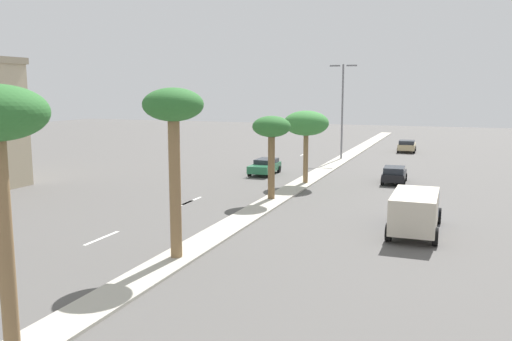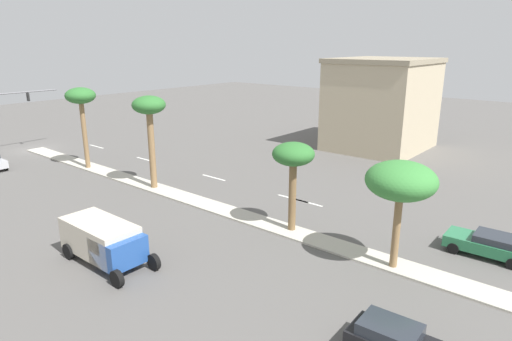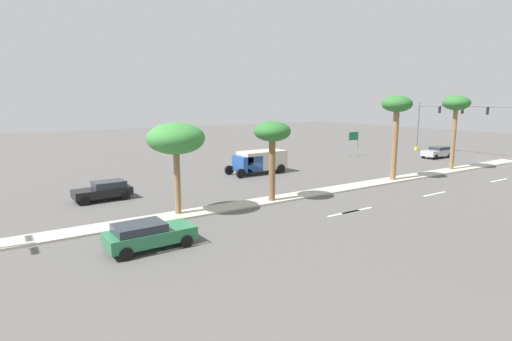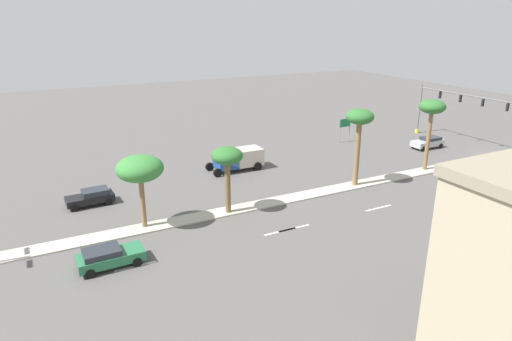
{
  "view_description": "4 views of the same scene",
  "coord_description": "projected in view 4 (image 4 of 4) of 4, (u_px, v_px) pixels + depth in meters",
  "views": [
    {
      "loc": [
        11.45,
        1.3,
        7.52
      ],
      "look_at": [
        0.06,
        31.41,
        2.62
      ],
      "focal_mm": 37.21,
      "sensor_mm": 36.0,
      "label": 1
    },
    {
      "loc": [
        21.21,
        49.99,
        11.6
      ],
      "look_at": [
        0.07,
        32.46,
        3.6
      ],
      "focal_mm": 30.87,
      "sensor_mm": 36.0,
      "label": 2
    },
    {
      "loc": [
        -23.3,
        51.69,
        7.28
      ],
      "look_at": [
        2.17,
        34.95,
        1.92
      ],
      "focal_mm": 28.37,
      "sensor_mm": 36.0,
      "label": 3
    },
    {
      "loc": [
        -32.41,
        49.12,
        15.83
      ],
      "look_at": [
        0.63,
        32.08,
        3.06
      ],
      "focal_mm": 31.71,
      "sensor_mm": 36.0,
      "label": 4
    }
  ],
  "objects": [
    {
      "name": "ground_plane",
      "position": [
        201.0,
        217.0,
        37.41
      ],
      "size": [
        160.0,
        160.0,
        0.0
      ],
      "primitive_type": "plane",
      "color": "#565451"
    },
    {
      "name": "median_curb",
      "position": [
        62.0,
        245.0,
        32.75
      ],
      "size": [
        1.8,
        96.52,
        0.12
      ],
      "primitive_type": "cube",
      "color": "#B7B2A3",
      "rests_on": "ground"
    },
    {
      "name": "lane_stripe_right",
      "position": [
        458.0,
        189.0,
        43.53
      ],
      "size": [
        0.2,
        2.8,
        0.01
      ],
      "primitive_type": "cube",
      "color": "silver",
      "rests_on": "ground"
    },
    {
      "name": "lane_stripe_outboard",
      "position": [
        379.0,
        208.0,
        39.23
      ],
      "size": [
        0.2,
        2.8,
        0.01
      ],
      "primitive_type": "cube",
      "color": "silver",
      "rests_on": "ground"
    },
    {
      "name": "lane_stripe_front",
      "position": [
        294.0,
        228.0,
        35.49
      ],
      "size": [
        0.2,
        2.8,
        0.01
      ],
      "primitive_type": "cube",
      "color": "silver",
      "rests_on": "ground"
    },
    {
      "name": "lane_stripe_left",
      "position": [
        280.0,
        231.0,
        34.95
      ],
      "size": [
        0.2,
        2.8,
        0.01
      ],
      "primitive_type": "cube",
      "color": "silver",
      "rests_on": "ground"
    },
    {
      "name": "lane_stripe_center",
      "position": [
        136.0,
        266.0,
        30.12
      ],
      "size": [
        0.2,
        2.8,
        0.01
      ],
      "primitive_type": "cube",
      "color": "silver",
      "rests_on": "ground"
    },
    {
      "name": "traffic_signal_gantry",
      "position": [
        446.0,
        106.0,
        59.17
      ],
      "size": [
        16.32,
        0.53,
        6.82
      ],
      "color": "slate",
      "rests_on": "ground"
    },
    {
      "name": "directional_road_sign",
      "position": [
        345.0,
        125.0,
        58.87
      ],
      "size": [
        0.1,
        1.72,
        3.13
      ],
      "color": "gray",
      "rests_on": "ground"
    },
    {
      "name": "palm_tree_front",
      "position": [
        432.0,
        110.0,
        46.69
      ],
      "size": [
        2.71,
        2.71,
        7.56
      ],
      "color": "olive",
      "rests_on": "median_curb"
    },
    {
      "name": "palm_tree_left",
      "position": [
        360.0,
        122.0,
        42.3
      ],
      "size": [
        2.64,
        2.64,
        7.51
      ],
      "color": "olive",
      "rests_on": "median_curb"
    },
    {
      "name": "palm_tree_right",
      "position": [
        227.0,
        159.0,
        36.67
      ],
      "size": [
        2.61,
        2.61,
        5.68
      ],
      "color": "brown",
      "rests_on": "median_curb"
    },
    {
      "name": "palm_tree_near",
      "position": [
        140.0,
        169.0,
        34.06
      ],
      "size": [
        3.6,
        3.6,
        5.78
      ],
      "color": "olive",
      "rests_on": "median_curb"
    },
    {
      "name": "sedan_silver_near",
      "position": [
        428.0,
        142.0,
        56.73
      ],
      "size": [
        1.94,
        4.13,
        1.4
      ],
      "color": "#B2B2B7",
      "rests_on": "ground"
    },
    {
      "name": "sedan_black_center",
      "position": [
        91.0,
        197.0,
        39.7
      ],
      "size": [
        2.02,
        4.09,
        1.38
      ],
      "color": "black",
      "rests_on": "ground"
    },
    {
      "name": "sedan_green_front",
      "position": [
        109.0,
        256.0,
        29.88
      ],
      "size": [
        2.08,
        4.33,
        1.36
      ],
      "color": "#287047",
      "rests_on": "ground"
    },
    {
      "name": "box_truck",
      "position": [
        236.0,
        159.0,
        48.46
      ],
      "size": [
        2.51,
        5.94,
        2.25
      ],
      "color": "#234C99",
      "rests_on": "ground"
    }
  ]
}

